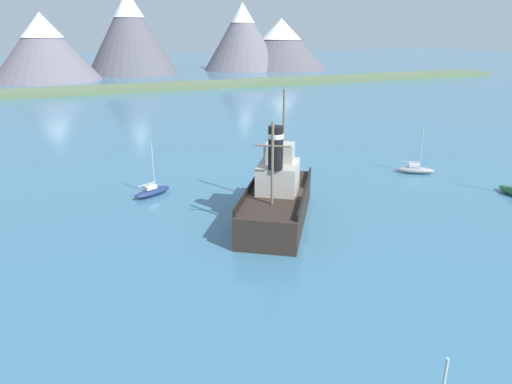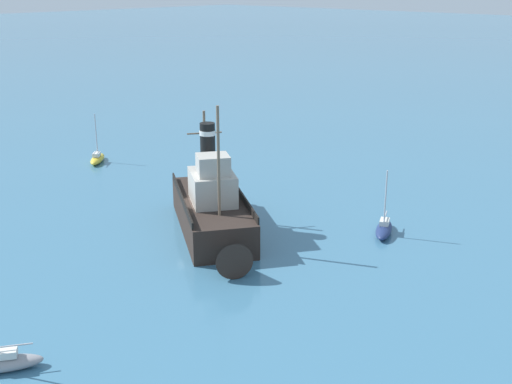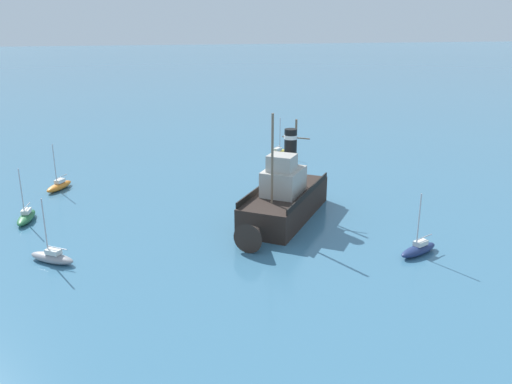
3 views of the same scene
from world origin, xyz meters
The scene contains 5 objects.
ground_plane centered at (0.00, 0.00, 0.00)m, with size 600.00×600.00×0.00m, color teal.
old_tugboat centered at (-0.68, 0.88, 1.83)m, with size 10.84×13.83×9.90m.
sailboat_grey centered at (18.00, 6.03, 0.43)m, with size 3.77×3.04×4.90m.
sailboat_navy centered at (-8.98, 10.05, 0.43)m, with size 3.90×2.65×4.90m.
sailboat_yellow centered at (-5.77, -21.45, 0.43)m, with size 3.52×3.41×4.90m.
Camera 2 is at (28.99, 32.63, 17.67)m, focal length 45.00 mm.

